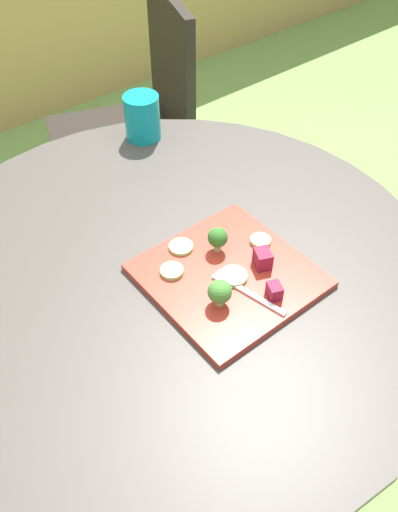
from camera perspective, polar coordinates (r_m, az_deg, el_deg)
The scene contains 14 objects.
ground_plane at distance 1.63m, azimuth -2.04°, elevation -18.56°, with size 12.00×12.00×0.00m, color #70994C.
patio_table at distance 1.20m, azimuth -2.66°, elevation -7.79°, with size 1.06×1.06×0.72m.
patio_chair at distance 1.87m, azimuth -6.16°, elevation 14.90°, with size 0.56×0.56×0.90m.
salad_plate at distance 1.01m, azimuth 3.13°, elevation -2.10°, with size 0.29×0.29×0.01m, color #AD3323.
drinking_glass at distance 1.37m, azimuth -6.06°, elevation 14.30°, with size 0.09×0.09×0.11m.
fork at distance 0.97m, azimuth 4.64°, elevation -3.57°, with size 0.05×0.15×0.00m.
broccoli_floret_0 at distance 0.93m, azimuth 2.26°, elevation -3.85°, with size 0.04×0.04×0.05m.
broccoli_floret_1 at distance 1.02m, azimuth 2.01°, elevation 1.95°, with size 0.04×0.04×0.05m.
cucumber_slice_0 at distance 0.99m, azimuth 3.71°, elevation -2.15°, with size 0.05×0.05×0.01m, color #8EB766.
cucumber_slice_1 at distance 1.05m, azimuth -1.94°, elevation 0.99°, with size 0.05×0.05×0.01m, color #8EB766.
cucumber_slice_2 at distance 1.06m, azimuth 6.58°, elevation 1.64°, with size 0.04×0.04×0.01m, color #8EB766.
cucumber_slice_3 at distance 1.00m, azimuth -2.92°, elevation -1.60°, with size 0.04×0.04×0.01m, color #8EB766.
beet_chunk_0 at distance 0.96m, azimuth 8.05°, elevation -3.71°, with size 0.03×0.02×0.03m, color maroon.
beet_chunk_1 at distance 1.01m, azimuth 6.81°, elevation -0.29°, with size 0.04×0.03×0.04m, color maroon.
Camera 1 is at (-0.41, -0.60, 1.46)m, focal length 37.49 mm.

